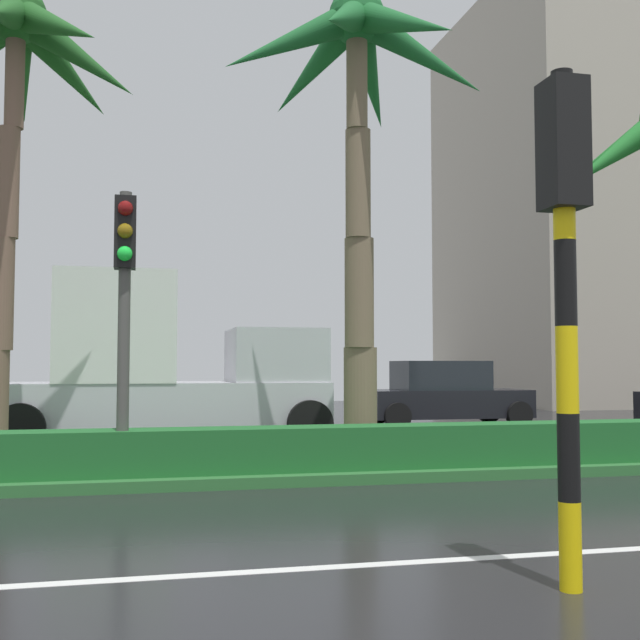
# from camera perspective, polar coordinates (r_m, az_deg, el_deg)

# --- Properties ---
(palm_tree_centre) EXTENTS (3.97, 3.95, 7.28)m
(palm_tree_centre) POSITION_cam_1_polar(r_m,az_deg,el_deg) (13.26, -21.60, 16.58)
(palm_tree_centre) COLOR brown
(palm_tree_centre) RESTS_ON median_strip
(palm_tree_centre_right) EXTENTS (4.49, 4.34, 7.51)m
(palm_tree_centre_right) POSITION_cam_1_polar(r_m,az_deg,el_deg) (12.98, 2.73, 16.35)
(palm_tree_centre_right) COLOR #736148
(palm_tree_centre_right) RESTS_ON median_strip
(traffic_signal_median_right) EXTENTS (0.28, 0.43, 3.77)m
(traffic_signal_median_right) POSITION_cam_1_polar(r_m,az_deg,el_deg) (10.64, -14.10, 2.90)
(traffic_signal_median_right) COLOR #4C4C47
(traffic_signal_median_right) RESTS_ON median_strip
(traffic_signal_foreground) EXTENTS (0.28, 0.43, 3.78)m
(traffic_signal_foreground) POSITION_cam_1_polar(r_m,az_deg,el_deg) (6.03, 17.35, 6.34)
(traffic_signal_foreground) COLOR yellow
(traffic_signal_foreground) RESTS_ON ground_plane
(box_truck_lead) EXTENTS (6.40, 2.64, 3.46)m
(box_truck_lead) POSITION_cam_1_polar(r_m,az_deg,el_deg) (16.30, -11.25, -3.48)
(box_truck_lead) COLOR silver
(box_truck_lead) RESTS_ON ground_plane
(car_in_traffic_third) EXTENTS (4.30, 2.02, 1.72)m
(car_in_traffic_third) POSITION_cam_1_polar(r_m,az_deg,el_deg) (20.92, 9.05, -5.43)
(car_in_traffic_third) COLOR black
(car_in_traffic_third) RESTS_ON ground_plane
(building_far_right) EXTENTS (14.71, 11.37, 17.47)m
(building_far_right) POSITION_cam_1_polar(r_m,az_deg,el_deg) (38.04, 21.86, 7.72)
(building_far_right) COLOR #A89E8E
(building_far_right) RESTS_ON ground_plane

